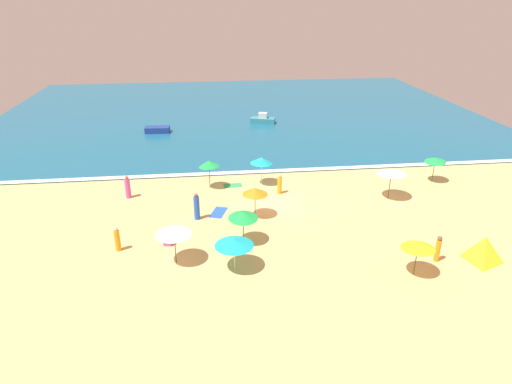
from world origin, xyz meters
name	(u,v)px	position (x,y,z in m)	size (l,w,h in m)	color
ground_plane	(272,204)	(0.00, 0.00, 0.00)	(60.00, 60.00, 0.00)	#D8B775
ocean_water	(239,112)	(0.00, 28.00, 0.05)	(60.00, 44.00, 0.10)	#196084
wave_breaker_foam	(261,171)	(0.00, 6.30, 0.10)	(57.00, 0.70, 0.01)	white
beach_umbrella_0	(255,191)	(-1.47, -1.89, 1.91)	(1.84, 1.85, 2.16)	#4C3823
beach_umbrella_1	(392,172)	(8.83, -0.07, 2.14)	(2.44, 2.45, 2.35)	#4C3823
beach_umbrella_2	(261,160)	(-0.31, 3.71, 2.05)	(2.22, 2.21, 2.33)	silver
beach_umbrella_3	(174,231)	(-6.62, -7.09, 2.02)	(2.83, 2.83, 2.21)	#4C3823
beach_umbrella_4	(435,160)	(13.61, 2.59, 1.89)	(2.31, 2.31, 2.14)	#4C3823
beach_umbrella_5	(209,164)	(-4.43, 3.46, 2.05)	(2.26, 2.25, 2.34)	#4C3823
beach_umbrella_6	(234,243)	(-3.35, -8.12, 1.69)	(2.54, 2.54, 1.87)	silver
beach_umbrella_7	(418,246)	(6.33, -9.83, 1.81)	(2.42, 2.43, 2.02)	#4C3823
beach_umbrella_8	(243,215)	(-2.60, -5.32, 1.88)	(1.99, 2.01, 2.13)	#4C3823
beach_tent	(484,248)	(10.89, -8.86, 0.75)	(2.40, 2.52, 1.50)	yellow
beachgoer_0	(438,249)	(8.20, -8.69, 0.80)	(0.41, 0.41, 1.62)	orange
beachgoer_1	(117,240)	(-10.11, -5.32, 0.72)	(0.45, 0.45, 1.53)	orange
beachgoer_2	(128,188)	(-10.56, 2.35, 0.82)	(0.55, 0.55, 1.77)	#D84CA5
beachgoer_3	(197,207)	(-5.43, -1.77, 0.88)	(0.40, 0.40, 1.89)	blue
beachgoer_4	(280,185)	(0.84, 1.77, 0.73)	(0.48, 0.48, 1.56)	orange
beachgoer_5	(168,239)	(-7.20, -4.99, 0.38)	(0.56, 0.56, 0.91)	#D84CA5
beach_towel_0	(219,212)	(-3.95, -0.97, 0.01)	(1.43, 1.97, 0.01)	blue
beach_towel_1	(233,185)	(-2.61, 3.72, 0.01)	(1.52, 0.99, 0.01)	green
small_boat_0	(263,120)	(2.25, 21.89, 0.51)	(3.05, 1.95, 1.22)	teal
small_boat_1	(157,130)	(-9.78, 19.39, 0.41)	(2.68, 1.44, 0.63)	navy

